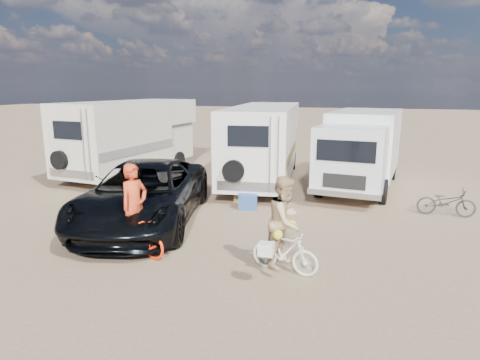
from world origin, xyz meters
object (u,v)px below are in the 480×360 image
(rider_man, at_px, (135,214))
(crate, at_px, (241,195))
(dark_suv, at_px, (144,194))
(rider_woman, at_px, (285,229))
(bike_parked, at_px, (446,202))
(cooler, at_px, (248,202))
(bike_man, at_px, (136,234))
(bike_woman, at_px, (284,252))
(rv_main, at_px, (264,144))
(box_truck, at_px, (361,151))
(rv_left, at_px, (130,139))

(rider_man, height_order, crate, rider_man)
(dark_suv, height_order, rider_woman, rider_woman)
(rider_woman, xyz_separation_m, bike_parked, (3.84, 5.16, -0.50))
(dark_suv, bearing_deg, rider_woman, -37.97)
(dark_suv, relative_size, cooler, 10.53)
(bike_man, xyz_separation_m, rider_man, (0.00, 0.00, 0.49))
(bike_woman, distance_m, bike_parked, 6.44)
(rv_main, xyz_separation_m, rider_woman, (2.46, -8.38, -0.58))
(box_truck, bearing_deg, rider_man, -113.15)
(bike_parked, xyz_separation_m, crate, (-6.25, -0.17, -0.22))
(box_truck, relative_size, crate, 13.54)
(rv_left, height_order, rider_woman, rv_left)
(rv_main, xyz_separation_m, crate, (0.05, -3.39, -1.30))
(bike_man, bearing_deg, rv_main, 12.46)
(bike_parked, bearing_deg, dark_suv, 112.23)
(bike_man, distance_m, crate, 5.12)
(bike_woman, bearing_deg, cooler, 38.23)
(rv_left, distance_m, dark_suv, 6.94)
(bike_man, relative_size, bike_parked, 1.10)
(bike_woman, xyz_separation_m, rider_woman, (0.00, 0.00, 0.48))
(rv_left, relative_size, bike_parked, 4.27)
(bike_man, relative_size, rider_man, 0.92)
(rv_left, height_order, bike_woman, rv_left)
(bike_woman, distance_m, rider_man, 3.44)
(dark_suv, bearing_deg, cooler, 28.69)
(rider_woman, bearing_deg, bike_man, 103.44)
(bike_man, height_order, crate, bike_man)
(rv_main, height_order, crate, rv_main)
(rider_man, bearing_deg, bike_woman, -70.77)
(box_truck, relative_size, cooler, 11.61)
(cooler, distance_m, crate, 0.97)
(box_truck, distance_m, bike_woman, 8.26)
(box_truck, xyz_separation_m, rider_man, (-4.72, -8.12, -0.46))
(rv_left, bearing_deg, rv_main, 12.87)
(rider_man, bearing_deg, box_truck, -11.28)
(bike_man, relative_size, bike_woman, 1.20)
(rider_woman, bearing_deg, box_truck, 3.85)
(rv_left, distance_m, bike_man, 9.18)
(rv_main, relative_size, rv_left, 1.20)
(rider_man, height_order, cooler, rider_man)
(rv_main, height_order, bike_man, rv_main)
(dark_suv, bearing_deg, rider_man, -78.42)
(rv_main, xyz_separation_m, bike_parked, (6.30, -3.22, -1.08))
(rider_man, bearing_deg, crate, 7.68)
(rv_main, relative_size, rider_man, 4.28)
(box_truck, height_order, rider_man, box_truck)
(bike_woman, xyz_separation_m, rider_man, (-3.40, -0.02, 0.52))
(bike_man, distance_m, rider_man, 0.49)
(rv_left, distance_m, crate, 6.54)
(rider_woman, bearing_deg, cooler, 38.23)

